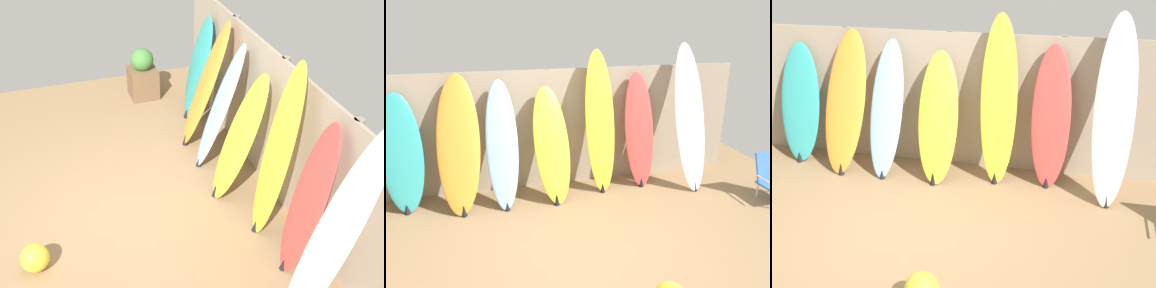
{
  "view_description": "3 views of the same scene",
  "coord_description": "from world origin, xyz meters",
  "views": [
    {
      "loc": [
        4.89,
        -0.7,
        4.21
      ],
      "look_at": [
        0.28,
        0.84,
        1.06
      ],
      "focal_mm": 50.0,
      "sensor_mm": 36.0,
      "label": 1
    },
    {
      "loc": [
        -0.97,
        -3.37,
        2.57
      ],
      "look_at": [
        0.14,
        0.8,
        1.05
      ],
      "focal_mm": 35.0,
      "sensor_mm": 36.0,
      "label": 2
    },
    {
      "loc": [
        1.72,
        -4.56,
        3.04
      ],
      "look_at": [
        0.43,
        0.96,
        0.72
      ],
      "focal_mm": 50.0,
      "sensor_mm": 36.0,
      "label": 3
    }
  ],
  "objects": [
    {
      "name": "surfboard_teal_0",
      "position": [
        -2.04,
        1.71,
        0.79
      ],
      "size": [
        0.58,
        0.5,
        1.6
      ],
      "color": "teal",
      "rests_on": "ground"
    },
    {
      "name": "surfboard_yellow_3",
      "position": [
        -0.04,
        1.54,
        0.79
      ],
      "size": [
        0.57,
        0.74,
        1.6
      ],
      "color": "yellow",
      "rests_on": "ground"
    },
    {
      "name": "fence_back",
      "position": [
        -0.0,
        2.01,
        0.9
      ],
      "size": [
        6.08,
        0.11,
        1.8
      ],
      "color": "gray",
      "rests_on": "ground"
    },
    {
      "name": "ground",
      "position": [
        0.0,
        0.0,
        0.0
      ],
      "size": [
        7.68,
        7.68,
        0.0
      ],
      "primitive_type": "plane",
      "color": "#8E704C"
    },
    {
      "name": "planter_box",
      "position": [
        -2.97,
        1.07,
        0.39
      ],
      "size": [
        0.47,
        0.45,
        0.84
      ],
      "color": "brown",
      "rests_on": "ground"
    },
    {
      "name": "beach_ball",
      "position": [
        0.51,
        -0.98,
        0.15
      ],
      "size": [
        0.3,
        0.3,
        0.3
      ],
      "primitive_type": "sphere",
      "color": "yellow",
      "rests_on": "ground"
    },
    {
      "name": "surfboard_yellow_4",
      "position": [
        0.71,
        1.66,
        1.03
      ],
      "size": [
        0.49,
        0.49,
        2.09
      ],
      "color": "yellow",
      "rests_on": "ground"
    },
    {
      "name": "surfboard_skyblue_2",
      "position": [
        -0.73,
        1.55,
        0.85
      ],
      "size": [
        0.47,
        0.69,
        1.72
      ],
      "color": "#8CB7D6",
      "rests_on": "ground"
    },
    {
      "name": "surfboard_orange_1",
      "position": [
        -1.3,
        1.56,
        0.9
      ],
      "size": [
        0.65,
        0.77,
        1.82
      ],
      "color": "orange",
      "rests_on": "ground"
    },
    {
      "name": "surfboard_white_6",
      "position": [
        2.08,
        1.49,
        1.07
      ],
      "size": [
        0.5,
        0.83,
        2.16
      ],
      "color": "white",
      "rests_on": "ground"
    },
    {
      "name": "surfboard_red_5",
      "position": [
        1.35,
        1.69,
        0.86
      ],
      "size": [
        0.5,
        0.48,
        1.74
      ],
      "color": "#D13D38",
      "rests_on": "ground"
    }
  ]
}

